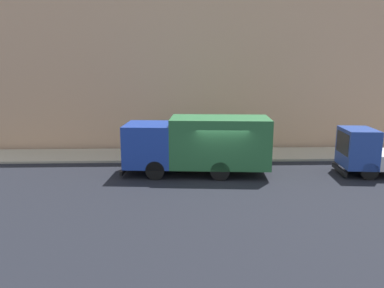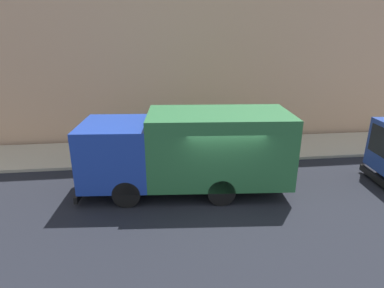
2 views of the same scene
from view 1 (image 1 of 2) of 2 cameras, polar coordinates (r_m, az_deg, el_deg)
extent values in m
plane|color=black|center=(19.02, 4.33, -5.01)|extent=(80.00, 80.00, 0.00)
cube|color=#B6AD97|center=(23.50, 3.11, -1.60)|extent=(3.35, 30.00, 0.13)
cube|color=tan|center=(25.05, 2.82, 12.09)|extent=(0.50, 30.00, 11.28)
cube|color=#1D3DA6|center=(19.45, -6.56, -0.02)|extent=(2.77, 2.53, 2.12)
cube|color=black|center=(19.62, -9.88, 0.74)|extent=(2.18, 0.23, 1.19)
cube|color=#29683A|center=(19.18, 4.23, 0.38)|extent=(2.98, 5.14, 2.47)
cube|color=black|center=(19.98, -9.96, -3.57)|extent=(2.49, 0.32, 0.24)
cylinder|color=black|center=(18.53, -5.62, -3.97)|extent=(0.37, 0.96, 0.94)
cylinder|color=black|center=(20.73, -4.72, -2.27)|extent=(0.37, 0.96, 0.94)
cylinder|color=black|center=(18.35, 4.27, -4.10)|extent=(0.37, 0.96, 0.94)
cylinder|color=black|center=(20.57, 4.10, -2.37)|extent=(0.37, 0.96, 0.94)
cube|color=#26449F|center=(20.89, 23.84, -0.50)|extent=(2.29, 1.71, 1.95)
cube|color=black|center=(20.60, 21.97, 0.15)|extent=(1.81, 0.22, 1.09)
cube|color=black|center=(20.88, 21.47, -3.62)|extent=(2.07, 0.31, 0.24)
cylinder|color=black|center=(20.38, 25.32, -3.74)|extent=(0.38, 0.88, 0.86)
cylinder|color=black|center=(22.05, 23.55, -2.48)|extent=(0.38, 0.88, 0.86)
cylinder|color=#482E53|center=(23.20, -5.53, -0.50)|extent=(0.28, 0.28, 0.91)
cylinder|color=#528343|center=(23.05, -5.57, 1.33)|extent=(0.37, 0.37, 0.60)
sphere|color=#8F6850|center=(22.98, -5.59, 2.32)|extent=(0.21, 0.21, 0.21)
cylinder|color=black|center=(23.26, -0.08, -0.55)|extent=(0.41, 0.41, 0.80)
cylinder|color=tan|center=(23.12, -0.08, 1.08)|extent=(0.54, 0.54, 0.55)
sphere|color=#D5AD86|center=(23.06, -0.08, 2.02)|extent=(0.21, 0.21, 0.21)
cylinder|color=#463853|center=(22.44, -6.86, -0.93)|extent=(0.37, 0.37, 0.92)
cylinder|color=tan|center=(22.29, -6.90, 1.00)|extent=(0.50, 0.50, 0.62)
sphere|color=brown|center=(22.22, -6.93, 2.08)|extent=(0.23, 0.23, 0.23)
cylinder|color=#4C5156|center=(22.06, 2.93, 0.85)|extent=(0.08, 0.08, 2.37)
cube|color=blue|center=(21.90, 2.91, 3.26)|extent=(0.44, 0.03, 0.36)
camera|label=2|loc=(8.23, -2.98, 11.97)|focal=29.49mm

